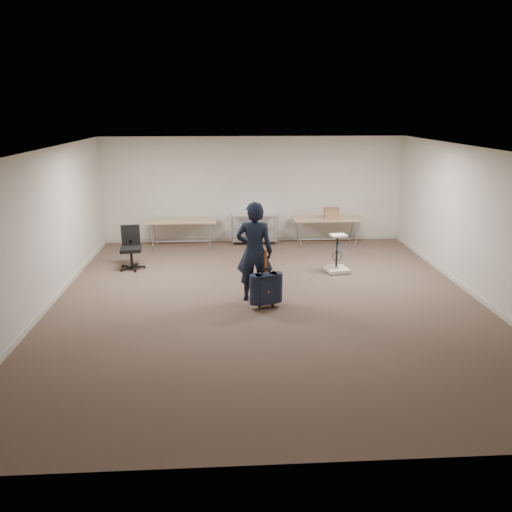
{
  "coord_description": "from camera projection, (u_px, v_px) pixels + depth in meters",
  "views": [
    {
      "loc": [
        -0.74,
        -8.75,
        3.48
      ],
      "look_at": [
        -0.19,
        0.3,
        0.8
      ],
      "focal_mm": 35.0,
      "sensor_mm": 36.0,
      "label": 1
    }
  ],
  "objects": [
    {
      "name": "folding_table_left",
      "position": [
        182.0,
        222.0,
        12.88
      ],
      "size": [
        1.8,
        0.75,
        0.73
      ],
      "color": "tan",
      "rests_on": "ground"
    },
    {
      "name": "equipment_cart",
      "position": [
        337.0,
        262.0,
        11.02
      ],
      "size": [
        0.54,
        0.54,
        0.85
      ],
      "color": "beige",
      "rests_on": "ground"
    },
    {
      "name": "ground",
      "position": [
        267.0,
        301.0,
        9.41
      ],
      "size": [
        9.0,
        9.0,
        0.0
      ],
      "primitive_type": "plane",
      "color": "#423128",
      "rests_on": "ground"
    },
    {
      "name": "cardboard_box",
      "position": [
        331.0,
        213.0,
        12.97
      ],
      "size": [
        0.41,
        0.32,
        0.28
      ],
      "primitive_type": "cube",
      "rotation": [
        0.0,
        0.0,
        -0.11
      ],
      "color": "olive",
      "rests_on": "folding_table_right"
    },
    {
      "name": "folding_table_right",
      "position": [
        327.0,
        220.0,
        13.1
      ],
      "size": [
        1.8,
        0.75,
        0.73
      ],
      "color": "tan",
      "rests_on": "ground"
    },
    {
      "name": "office_chair",
      "position": [
        132.0,
        256.0,
        11.25
      ],
      "size": [
        0.59,
        0.59,
        0.97
      ],
      "color": "black",
      "rests_on": "ground"
    },
    {
      "name": "wire_shelf",
      "position": [
        254.0,
        227.0,
        13.3
      ],
      "size": [
        1.22,
        0.47,
        0.8
      ],
      "color": "silver",
      "rests_on": "ground"
    },
    {
      "name": "person",
      "position": [
        254.0,
        252.0,
        9.2
      ],
      "size": [
        0.75,
        0.55,
        1.89
      ],
      "primitive_type": "imported",
      "rotation": [
        0.0,
        0.0,
        2.99
      ],
      "color": "black",
      "rests_on": "ground"
    },
    {
      "name": "suitcase",
      "position": [
        266.0,
        289.0,
        8.98
      ],
      "size": [
        0.45,
        0.33,
        1.09
      ],
      "color": "black",
      "rests_on": "ground"
    },
    {
      "name": "room_shell",
      "position": [
        262.0,
        275.0,
        10.71
      ],
      "size": [
        8.0,
        9.0,
        9.0
      ],
      "color": "beige",
      "rests_on": "ground"
    }
  ]
}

